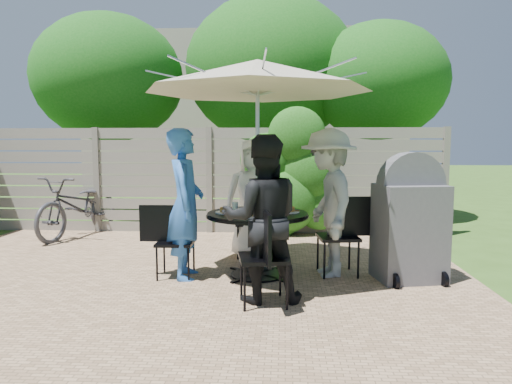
# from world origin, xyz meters

# --- Properties ---
(backyard_envelope) EXTENTS (60.00, 60.00, 5.00)m
(backyard_envelope) POSITION_xyz_m (0.09, 10.29, 2.61)
(backyard_envelope) COLOR #315219
(backyard_envelope) RESTS_ON ground
(patio_table) EXTENTS (1.30, 1.30, 0.77)m
(patio_table) POSITION_xyz_m (0.99, 0.40, 0.53)
(patio_table) COLOR black
(patio_table) RESTS_ON ground
(umbrella) EXTENTS (2.87, 2.87, 2.51)m
(umbrella) POSITION_xyz_m (0.99, 0.40, 2.32)
(umbrella) COLOR silver
(umbrella) RESTS_ON ground
(chair_back) EXTENTS (0.50, 0.72, 0.99)m
(chair_back) POSITION_xyz_m (0.88, 1.36, 0.30)
(chair_back) COLOR black
(chair_back) RESTS_ON ground
(person_back) EXTENTS (0.86, 0.61, 1.64)m
(person_back) POSITION_xyz_m (0.89, 1.22, 0.82)
(person_back) COLOR white
(person_back) RESTS_ON ground
(chair_left) EXTENTS (0.63, 0.43, 0.86)m
(chair_left) POSITION_xyz_m (0.03, 0.29, 0.26)
(chair_left) COLOR black
(chair_left) RESTS_ON ground
(person_left) EXTENTS (0.49, 0.68, 1.74)m
(person_left) POSITION_xyz_m (0.16, 0.30, 0.87)
(person_left) COLOR blue
(person_left) RESTS_ON ground
(chair_front) EXTENTS (0.53, 0.72, 0.95)m
(chair_front) POSITION_xyz_m (1.10, -0.56, 0.29)
(chair_front) COLOR black
(chair_front) RESTS_ON ground
(person_front) EXTENTS (0.87, 0.72, 1.65)m
(person_front) POSITION_xyz_m (1.09, -0.42, 0.83)
(person_front) COLOR black
(person_front) RESTS_ON ground
(chair_right) EXTENTS (0.71, 0.51, 0.95)m
(chair_right) POSITION_xyz_m (1.95, 0.51, 0.29)
(chair_right) COLOR black
(chair_right) RESTS_ON ground
(person_right) EXTENTS (0.78, 1.19, 1.74)m
(person_right) POSITION_xyz_m (1.81, 0.50, 0.87)
(person_right) COLOR #A7A9A4
(person_right) RESTS_ON ground
(plate_back) EXTENTS (0.26, 0.26, 0.06)m
(plate_back) POSITION_xyz_m (0.95, 0.76, 0.79)
(plate_back) COLOR white
(plate_back) RESTS_ON patio_table
(plate_left) EXTENTS (0.26, 0.26, 0.06)m
(plate_left) POSITION_xyz_m (0.63, 0.36, 0.79)
(plate_left) COLOR white
(plate_left) RESTS_ON patio_table
(plate_front) EXTENTS (0.26, 0.26, 0.06)m
(plate_front) POSITION_xyz_m (1.03, 0.04, 0.79)
(plate_front) COLOR white
(plate_front) RESTS_ON patio_table
(plate_right) EXTENTS (0.26, 0.26, 0.06)m
(plate_right) POSITION_xyz_m (1.35, 0.44, 0.79)
(plate_right) COLOR white
(plate_right) RESTS_ON patio_table
(glass_back) EXTENTS (0.07, 0.07, 0.14)m
(glass_back) POSITION_xyz_m (0.85, 0.65, 0.84)
(glass_back) COLOR silver
(glass_back) RESTS_ON patio_table
(glass_left) EXTENTS (0.07, 0.07, 0.14)m
(glass_left) POSITION_xyz_m (0.74, 0.27, 0.84)
(glass_left) COLOR silver
(glass_left) RESTS_ON patio_table
(glass_front) EXTENTS (0.07, 0.07, 0.14)m
(glass_front) POSITION_xyz_m (1.12, 0.16, 0.84)
(glass_front) COLOR silver
(glass_front) RESTS_ON patio_table
(glass_right) EXTENTS (0.07, 0.07, 0.14)m
(glass_right) POSITION_xyz_m (1.23, 0.54, 0.84)
(glass_right) COLOR silver
(glass_right) RESTS_ON patio_table
(syrup_jug) EXTENTS (0.09, 0.09, 0.16)m
(syrup_jug) POSITION_xyz_m (0.92, 0.44, 0.85)
(syrup_jug) COLOR #59280C
(syrup_jug) RESTS_ON patio_table
(coffee_cup) EXTENTS (0.08, 0.08, 0.12)m
(coffee_cup) POSITION_xyz_m (1.06, 0.63, 0.83)
(coffee_cup) COLOR #C6B293
(coffee_cup) RESTS_ON patio_table
(bicycle) EXTENTS (1.15, 2.09, 1.04)m
(bicycle) POSITION_xyz_m (-2.15, 2.60, 0.52)
(bicycle) COLOR #333338
(bicycle) RESTS_ON ground
(bbq_grill) EXTENTS (0.81, 0.68, 1.47)m
(bbq_grill) POSITION_xyz_m (2.71, 0.35, 0.67)
(bbq_grill) COLOR #535358
(bbq_grill) RESTS_ON ground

